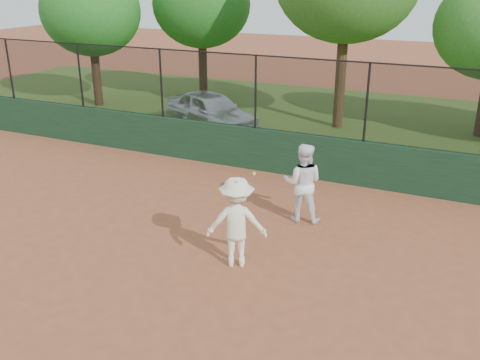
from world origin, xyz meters
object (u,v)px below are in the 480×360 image
at_px(player_second, 303,183).
at_px(tree_1, 201,4).
at_px(player_main, 237,222).
at_px(tree_0, 90,11).
at_px(parked_car, 211,111).

relative_size(player_second, tree_1, 0.31).
relative_size(player_main, tree_1, 0.35).
height_order(player_second, player_main, player_main).
bearing_deg(player_main, player_second, 78.74).
relative_size(player_main, tree_0, 0.37).
relative_size(player_second, tree_0, 0.32).
bearing_deg(tree_1, tree_0, -147.10).
xyz_separation_m(tree_0, tree_1, (3.71, 2.40, 0.24)).
bearing_deg(tree_0, parked_car, -13.12).
relative_size(parked_car, tree_0, 0.72).
xyz_separation_m(player_second, tree_1, (-7.69, 9.56, 3.13)).
height_order(parked_car, player_second, player_second).
bearing_deg(player_second, parked_car, -60.35).
bearing_deg(player_second, tree_1, -64.28).
distance_m(player_second, tree_1, 12.66).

